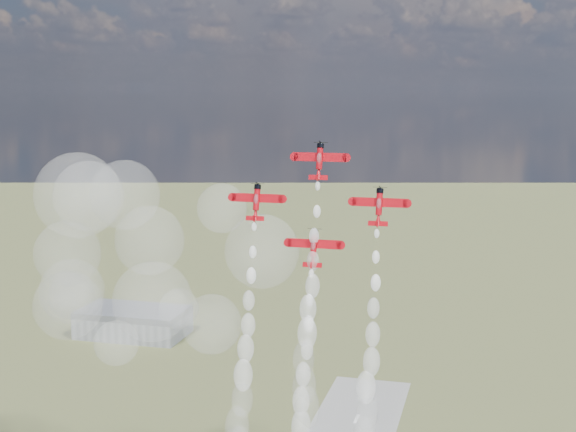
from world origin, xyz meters
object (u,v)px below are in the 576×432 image
Objects in this scene: hangar at (133,322)px; plane_left at (256,201)px; plane_right at (379,206)px; plane_lead at (319,160)px; plane_slot at (314,247)px.

plane_left is (117.11, -181.50, 87.16)m from hangar.
plane_right reaches higher than hangar.
plane_lead reaches higher than plane_right.
plane_right is at bearing -51.85° from hangar.
plane_lead is at bearing 90.00° from plane_slot.
plane_slot reaches higher than hangar.
plane_left is at bearing 168.85° from plane_slot.
hangar is 240.95m from plane_lead.
hangar is at bearing 125.96° from plane_lead.
plane_right is (12.72, -2.51, -8.55)m from plane_lead.
plane_right reaches higher than plane_slot.
plane_lead is 1.00× the size of plane_slot.
plane_lead is at bearing 11.15° from plane_left.
plane_lead reaches higher than plane_left.
hangar is 4.58× the size of plane_right.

